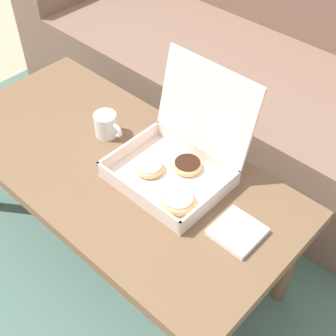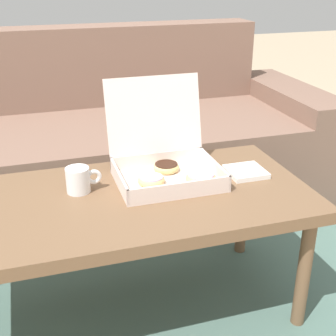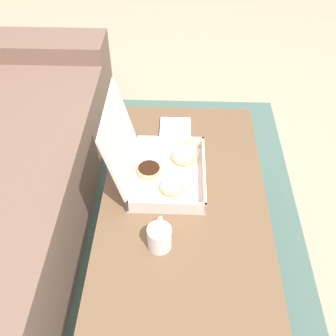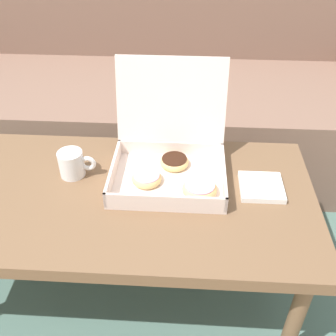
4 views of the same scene
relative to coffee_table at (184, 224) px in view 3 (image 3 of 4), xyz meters
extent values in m
plane|color=tan|center=(0.00, 0.08, -0.41)|extent=(12.00, 12.00, 0.00)
cube|color=#4C6B60|center=(0.00, 0.38, -0.41)|extent=(2.57, 1.87, 0.01)
cube|color=#7A5B4C|center=(1.10, 0.86, -0.15)|extent=(0.24, 0.86, 0.52)
cube|color=brown|center=(0.00, 0.00, 0.02)|extent=(1.20, 0.57, 0.04)
cylinder|color=brown|center=(0.54, -0.22, -0.20)|extent=(0.04, 0.04, 0.42)
cylinder|color=brown|center=(0.54, 0.22, -0.20)|extent=(0.04, 0.04, 0.42)
cube|color=silver|center=(0.17, 0.06, 0.05)|extent=(0.33, 0.26, 0.01)
cube|color=silver|center=(0.17, -0.07, 0.08)|extent=(0.33, 0.01, 0.05)
cube|color=silver|center=(0.17, 0.19, 0.08)|extent=(0.33, 0.01, 0.05)
cube|color=silver|center=(0.01, 0.06, 0.08)|extent=(0.01, 0.26, 0.05)
cube|color=silver|center=(0.33, 0.06, 0.08)|extent=(0.01, 0.26, 0.05)
cube|color=silver|center=(0.17, 0.22, 0.23)|extent=(0.33, 0.07, 0.26)
torus|color=#E5BC75|center=(0.19, 0.13, 0.07)|extent=(0.09, 0.09, 0.03)
cylinder|color=black|center=(0.19, 0.13, 0.07)|extent=(0.08, 0.08, 0.01)
torus|color=#E5BC75|center=(0.11, 0.04, 0.07)|extent=(0.09, 0.09, 0.03)
cylinder|color=pink|center=(0.11, 0.04, 0.07)|extent=(0.08, 0.08, 0.01)
torus|color=#E5BC75|center=(0.26, 0.00, 0.07)|extent=(0.10, 0.10, 0.03)
cylinder|color=pink|center=(0.26, 0.00, 0.08)|extent=(0.08, 0.08, 0.01)
cylinder|color=white|center=(-0.12, 0.07, 0.08)|extent=(0.07, 0.07, 0.08)
torus|color=white|center=(-0.07, 0.07, 0.09)|extent=(0.05, 0.01, 0.05)
cube|color=white|center=(0.44, 0.04, 0.05)|extent=(0.12, 0.12, 0.02)
camera|label=1|loc=(0.83, -0.65, 1.06)|focal=50.00mm
camera|label=2|loc=(-0.24, -1.27, 0.71)|focal=50.00mm
camera|label=3|loc=(-0.81, 0.02, 1.08)|focal=42.00mm
camera|label=4|loc=(0.23, -0.84, 0.79)|focal=42.00mm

